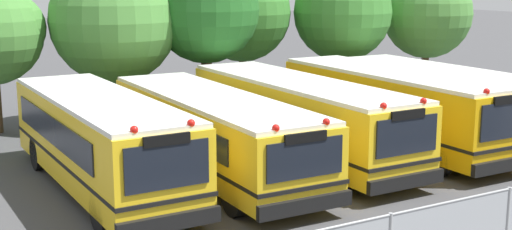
{
  "coord_description": "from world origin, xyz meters",
  "views": [
    {
      "loc": [
        -12.0,
        -17.94,
        5.8
      ],
      "look_at": [
        -1.75,
        0.0,
        1.6
      ],
      "focal_mm": 48.39,
      "sensor_mm": 36.0,
      "label": 1
    }
  ],
  "objects_px": {
    "tree_4": "(240,13)",
    "tree_6": "(427,12)",
    "school_bus_4": "(452,99)",
    "tree_2": "(114,21)",
    "tree_5": "(343,14)",
    "school_bus_0": "(100,139)",
    "school_bus_3": "(391,106)",
    "tree_3": "(206,10)",
    "school_bus_2": "(298,115)",
    "school_bus_1": "(212,131)"
  },
  "relations": [
    {
      "from": "tree_4",
      "to": "tree_6",
      "type": "relative_size",
      "value": 1.03
    },
    {
      "from": "school_bus_4",
      "to": "tree_4",
      "type": "xyz_separation_m",
      "value": [
        -3.73,
        9.54,
        2.8
      ]
    },
    {
      "from": "tree_2",
      "to": "tree_5",
      "type": "bearing_deg",
      "value": 0.63
    },
    {
      "from": "school_bus_0",
      "to": "school_bus_3",
      "type": "xyz_separation_m",
      "value": [
        10.06,
        -0.25,
        0.02
      ]
    },
    {
      "from": "tree_3",
      "to": "school_bus_2",
      "type": "bearing_deg",
      "value": -90.09
    },
    {
      "from": "tree_3",
      "to": "tree_5",
      "type": "bearing_deg",
      "value": 7.57
    },
    {
      "from": "tree_3",
      "to": "tree_4",
      "type": "bearing_deg",
      "value": 42.67
    },
    {
      "from": "school_bus_0",
      "to": "tree_6",
      "type": "relative_size",
      "value": 1.56
    },
    {
      "from": "school_bus_2",
      "to": "tree_3",
      "type": "xyz_separation_m",
      "value": [
        0.01,
        6.74,
        3.05
      ]
    },
    {
      "from": "tree_2",
      "to": "tree_4",
      "type": "relative_size",
      "value": 1.04
    },
    {
      "from": "school_bus_3",
      "to": "tree_4",
      "type": "xyz_separation_m",
      "value": [
        -0.44,
        9.98,
        2.68
      ]
    },
    {
      "from": "school_bus_0",
      "to": "school_bus_3",
      "type": "bearing_deg",
      "value": 177.98
    },
    {
      "from": "tree_3",
      "to": "tree_5",
      "type": "xyz_separation_m",
      "value": [
        7.45,
        0.99,
        -0.39
      ]
    },
    {
      "from": "tree_3",
      "to": "tree_4",
      "type": "distance_m",
      "value": 4.16
    },
    {
      "from": "school_bus_2",
      "to": "school_bus_3",
      "type": "xyz_separation_m",
      "value": [
        3.5,
        -0.43,
        0.05
      ]
    },
    {
      "from": "school_bus_3",
      "to": "tree_6",
      "type": "xyz_separation_m",
      "value": [
        8.58,
        7.5,
        2.57
      ]
    },
    {
      "from": "school_bus_2",
      "to": "school_bus_3",
      "type": "height_order",
      "value": "school_bus_3"
    },
    {
      "from": "school_bus_4",
      "to": "tree_4",
      "type": "bearing_deg",
      "value": -68.18
    },
    {
      "from": "school_bus_1",
      "to": "school_bus_2",
      "type": "relative_size",
      "value": 0.99
    },
    {
      "from": "school_bus_2",
      "to": "school_bus_3",
      "type": "relative_size",
      "value": 1.05
    },
    {
      "from": "school_bus_0",
      "to": "tree_2",
      "type": "bearing_deg",
      "value": -112.2
    },
    {
      "from": "school_bus_0",
      "to": "school_bus_2",
      "type": "distance_m",
      "value": 6.56
    },
    {
      "from": "tree_3",
      "to": "school_bus_0",
      "type": "bearing_deg",
      "value": -133.51
    },
    {
      "from": "school_bus_1",
      "to": "school_bus_3",
      "type": "distance_m",
      "value": 6.75
    },
    {
      "from": "tree_5",
      "to": "tree_6",
      "type": "height_order",
      "value": "tree_5"
    },
    {
      "from": "school_bus_0",
      "to": "school_bus_1",
      "type": "distance_m",
      "value": 3.31
    },
    {
      "from": "school_bus_4",
      "to": "tree_6",
      "type": "xyz_separation_m",
      "value": [
        5.29,
        7.06,
        2.69
      ]
    },
    {
      "from": "school_bus_4",
      "to": "tree_6",
      "type": "distance_m",
      "value": 9.22
    },
    {
      "from": "school_bus_1",
      "to": "tree_4",
      "type": "xyz_separation_m",
      "value": [
        6.31,
        9.91,
        2.81
      ]
    },
    {
      "from": "school_bus_4",
      "to": "tree_5",
      "type": "height_order",
      "value": "tree_5"
    },
    {
      "from": "school_bus_2",
      "to": "school_bus_4",
      "type": "height_order",
      "value": "school_bus_2"
    },
    {
      "from": "school_bus_4",
      "to": "tree_6",
      "type": "bearing_deg",
      "value": -126.36
    },
    {
      "from": "school_bus_1",
      "to": "school_bus_4",
      "type": "relative_size",
      "value": 0.93
    },
    {
      "from": "school_bus_0",
      "to": "tree_2",
      "type": "distance_m",
      "value": 8.79
    },
    {
      "from": "school_bus_2",
      "to": "tree_6",
      "type": "relative_size",
      "value": 1.7
    },
    {
      "from": "tree_3",
      "to": "tree_4",
      "type": "xyz_separation_m",
      "value": [
        3.05,
        2.81,
        -0.31
      ]
    },
    {
      "from": "school_bus_2",
      "to": "school_bus_4",
      "type": "bearing_deg",
      "value": 179.93
    },
    {
      "from": "school_bus_1",
      "to": "tree_5",
      "type": "distance_m",
      "value": 13.7
    },
    {
      "from": "school_bus_1",
      "to": "school_bus_3",
      "type": "bearing_deg",
      "value": -179.95
    },
    {
      "from": "school_bus_3",
      "to": "tree_3",
      "type": "xyz_separation_m",
      "value": [
        -3.49,
        7.17,
        3.0
      ]
    },
    {
      "from": "school_bus_2",
      "to": "tree_6",
      "type": "height_order",
      "value": "tree_6"
    },
    {
      "from": "school_bus_1",
      "to": "school_bus_3",
      "type": "xyz_separation_m",
      "value": [
        6.75,
        -0.08,
        0.13
      ]
    },
    {
      "from": "school_bus_4",
      "to": "tree_3",
      "type": "height_order",
      "value": "tree_3"
    },
    {
      "from": "school_bus_1",
      "to": "tree_3",
      "type": "xyz_separation_m",
      "value": [
        3.26,
        7.1,
        3.13
      ]
    },
    {
      "from": "tree_3",
      "to": "tree_4",
      "type": "relative_size",
      "value": 1.05
    },
    {
      "from": "tree_3",
      "to": "school_bus_1",
      "type": "bearing_deg",
      "value": -114.69
    },
    {
      "from": "school_bus_1",
      "to": "tree_4",
      "type": "height_order",
      "value": "tree_4"
    },
    {
      "from": "school_bus_2",
      "to": "school_bus_0",
      "type": "bearing_deg",
      "value": 1.38
    },
    {
      "from": "school_bus_4",
      "to": "tree_5",
      "type": "distance_m",
      "value": 8.21
    },
    {
      "from": "school_bus_0",
      "to": "tree_6",
      "type": "distance_m",
      "value": 20.16
    }
  ]
}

